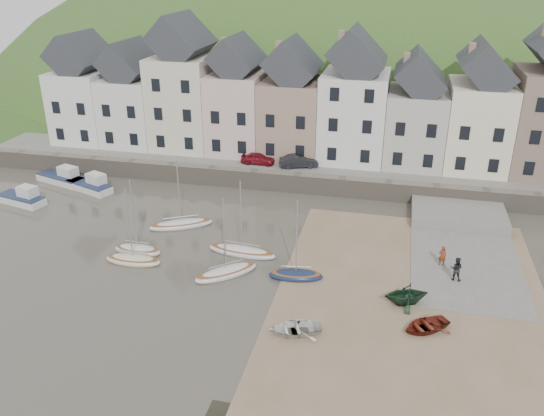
% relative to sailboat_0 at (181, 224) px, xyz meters
% --- Properties ---
extents(ground, '(160.00, 160.00, 0.00)m').
position_rel_sailboat_0_xyz_m(ground, '(8.18, -6.88, -0.26)').
color(ground, '#4A443A').
rests_on(ground, ground).
extents(quay_land, '(90.00, 30.00, 1.50)m').
position_rel_sailboat_0_xyz_m(quay_land, '(8.18, 25.12, 0.49)').
color(quay_land, '#375A24').
rests_on(quay_land, ground).
extents(quay_street, '(70.00, 7.00, 0.10)m').
position_rel_sailboat_0_xyz_m(quay_street, '(8.18, 13.62, 1.29)').
color(quay_street, slate).
rests_on(quay_street, quay_land).
extents(seawall, '(70.00, 1.20, 1.80)m').
position_rel_sailboat_0_xyz_m(seawall, '(8.18, 10.12, 0.64)').
color(seawall, slate).
rests_on(seawall, ground).
extents(beach, '(18.00, 26.00, 0.06)m').
position_rel_sailboat_0_xyz_m(beach, '(19.18, -6.88, -0.23)').
color(beach, '#786149').
rests_on(beach, ground).
extents(slipway, '(8.00, 18.00, 0.12)m').
position_rel_sailboat_0_xyz_m(slipway, '(23.18, 1.12, -0.20)').
color(slipway, slate).
rests_on(slipway, ground).
extents(hillside, '(134.40, 84.00, 84.00)m').
position_rel_sailboat_0_xyz_m(hillside, '(3.18, 53.12, -18.25)').
color(hillside, '#375A24').
rests_on(hillside, ground).
extents(townhouse_terrace, '(61.05, 8.00, 13.93)m').
position_rel_sailboat_0_xyz_m(townhouse_terrace, '(9.94, 17.12, 7.07)').
color(townhouse_terrace, silver).
rests_on(townhouse_terrace, quay_land).
extents(sailboat_0, '(5.50, 3.93, 6.32)m').
position_rel_sailboat_0_xyz_m(sailboat_0, '(0.00, 0.00, 0.00)').
color(sailboat_0, silver).
rests_on(sailboat_0, ground).
extents(sailboat_1, '(3.88, 1.62, 6.32)m').
position_rel_sailboat_0_xyz_m(sailboat_1, '(-1.63, -5.05, 0.01)').
color(sailboat_1, silver).
rests_on(sailboat_1, ground).
extents(sailboat_2, '(4.40, 1.64, 6.32)m').
position_rel_sailboat_0_xyz_m(sailboat_2, '(-1.27, -6.57, 0.01)').
color(sailboat_2, beige).
rests_on(sailboat_2, ground).
extents(sailboat_3, '(4.62, 4.41, 6.32)m').
position_rel_sailboat_0_xyz_m(sailboat_3, '(6.13, -6.73, 0.00)').
color(sailboat_3, silver).
rests_on(sailboat_3, ground).
extents(sailboat_4, '(5.64, 2.02, 6.32)m').
position_rel_sailboat_0_xyz_m(sailboat_4, '(6.37, -3.42, -0.00)').
color(sailboat_4, silver).
rests_on(sailboat_4, ground).
extents(sailboat_5, '(4.06, 2.03, 6.32)m').
position_rel_sailboat_0_xyz_m(sailboat_5, '(11.13, -5.97, 0.01)').
color(sailboat_5, '#152341').
rests_on(sailboat_5, ground).
extents(motorboat_0, '(5.77, 3.30, 1.70)m').
position_rel_sailboat_0_xyz_m(motorboat_0, '(-15.61, 6.92, 0.32)').
color(motorboat_0, silver).
rests_on(motorboat_0, ground).
extents(motorboat_1, '(5.09, 2.78, 1.70)m').
position_rel_sailboat_0_xyz_m(motorboat_1, '(-16.28, 1.35, 0.32)').
color(motorboat_1, silver).
rests_on(motorboat_1, ground).
extents(motorboat_2, '(5.48, 3.48, 1.70)m').
position_rel_sailboat_0_xyz_m(motorboat_2, '(-11.76, 5.73, 0.32)').
color(motorboat_2, silver).
rests_on(motorboat_2, ground).
extents(rowboat_white, '(3.87, 3.31, 0.68)m').
position_rel_sailboat_0_xyz_m(rowboat_white, '(12.27, -12.35, 0.14)').
color(rowboat_white, silver).
rests_on(rowboat_white, beach).
extents(rowboat_green, '(3.67, 3.43, 1.56)m').
position_rel_sailboat_0_xyz_m(rowboat_green, '(18.84, -7.62, 0.58)').
color(rowboat_green, '#16331F').
rests_on(rowboat_green, beach).
extents(rowboat_red, '(3.83, 3.64, 0.65)m').
position_rel_sailboat_0_xyz_m(rowboat_red, '(20.07, -10.22, 0.12)').
color(rowboat_red, maroon).
rests_on(rowboat_red, beach).
extents(person_red, '(0.63, 0.48, 1.56)m').
position_rel_sailboat_0_xyz_m(person_red, '(21.38, -1.86, 0.64)').
color(person_red, maroon).
rests_on(person_red, slipway).
extents(person_dark, '(0.97, 0.82, 1.78)m').
position_rel_sailboat_0_xyz_m(person_dark, '(22.23, -3.79, 0.75)').
color(person_dark, black).
rests_on(person_dark, slipway).
extents(car_left, '(3.50, 1.47, 1.18)m').
position_rel_sailboat_0_xyz_m(car_left, '(3.56, 12.62, 1.93)').
color(car_left, maroon).
rests_on(car_left, quay_street).
extents(car_right, '(4.09, 2.54, 1.27)m').
position_rel_sailboat_0_xyz_m(car_right, '(7.83, 12.62, 1.98)').
color(car_right, black).
rests_on(car_right, quay_street).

